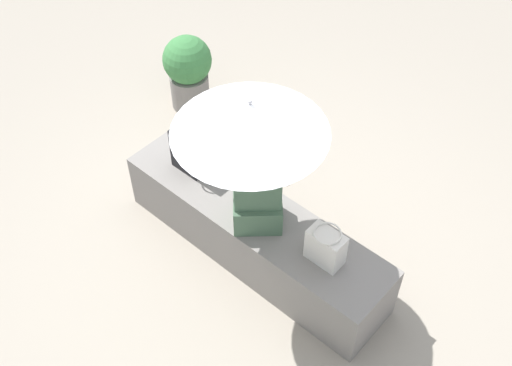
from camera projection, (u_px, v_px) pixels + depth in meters
The scene contains 7 objects.
ground_plane at pixel (255, 253), 4.93m from camera, with size 14.00×14.00×0.00m, color #9E9384.
stone_bench at pixel (254, 233), 4.75m from camera, with size 2.22×0.53×0.50m, color gray.
person_seated at pixel (258, 184), 4.22m from camera, with size 0.48×0.47×0.90m.
parasol at pixel (250, 118), 3.72m from camera, with size 0.98×0.98×1.16m.
handbag_black at pixel (188, 151), 4.73m from camera, with size 0.27×0.20×0.37m.
tote_bag_canvas at pixel (326, 247), 4.17m from camera, with size 0.25×0.19×0.29m.
planter_far at pixel (188, 70), 5.88m from camera, with size 0.46×0.46×0.75m.
Camera 1 is at (1.98, -2.22, 3.97)m, focal length 44.14 mm.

